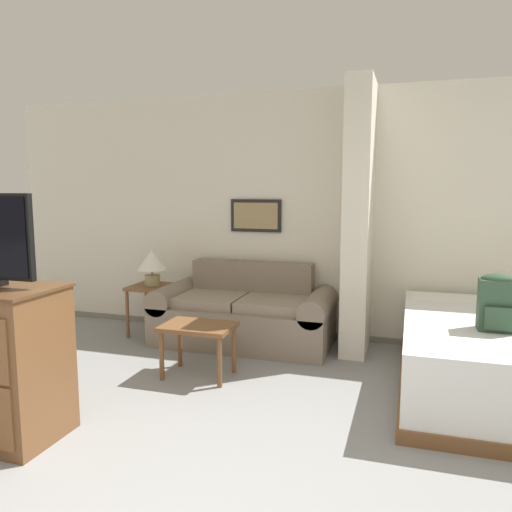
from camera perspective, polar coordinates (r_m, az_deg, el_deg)
The scene contains 7 objects.
wall_back at distance 5.33m, azimuth 7.17°, elevation 4.50°, with size 7.33×0.16×2.60m.
wall_partition_pillar at distance 4.88m, azimuth 11.61°, elevation 4.18°, with size 0.24×0.65×2.60m.
couch at distance 5.18m, azimuth -1.37°, elevation -6.66°, with size 1.82×0.84×0.81m.
coffee_table at distance 4.28m, azimuth -6.63°, elevation -8.69°, with size 0.60×0.42×0.45m.
side_table at distance 5.54m, azimuth -11.70°, elevation -4.19°, with size 0.46×0.46×0.55m.
table_lamp at distance 5.48m, azimuth -11.80°, elevation -0.70°, with size 0.32×0.32×0.39m.
backpack at distance 3.95m, azimuth 25.96°, elevation -4.69°, with size 0.26×0.20×0.41m.
Camera 1 is at (0.93, -1.72, 1.59)m, focal length 35.00 mm.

